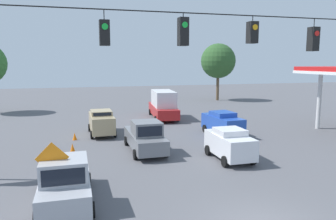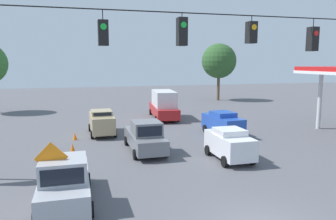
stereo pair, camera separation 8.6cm
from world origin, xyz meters
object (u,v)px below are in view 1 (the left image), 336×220
work_zone_sign (52,164)px  tree_horizon_right (218,61)px  overhead_signal_span (252,77)px  box_truck_red_oncoming_deep (163,105)px  sedan_blue_oncoming_far (222,123)px  sedan_white_crossing_near (229,144)px  traffic_cone_fourth (75,136)px  pickup_truck_silver_parked_shoulder (65,182)px  traffic_cone_second (71,162)px  traffic_cone_nearest (74,180)px  pickup_truck_grey_withflow_mid (145,137)px  traffic_cone_third (73,148)px  sedan_tan_withflow_far (101,122)px

work_zone_sign → tree_horizon_right: size_ratio=0.33×
overhead_signal_span → work_zone_sign: 8.33m
box_truck_red_oncoming_deep → sedan_blue_oncoming_far: 9.43m
sedan_white_crossing_near → traffic_cone_fourth: bearing=-40.9°
pickup_truck_silver_parked_shoulder → traffic_cone_second: size_ratio=9.12×
box_truck_red_oncoming_deep → overhead_signal_span: bearing=83.5°
overhead_signal_span → traffic_cone_fourth: bearing=-65.7°
overhead_signal_span → box_truck_red_oncoming_deep: 22.55m
traffic_cone_nearest → work_zone_sign: bearing=74.3°
pickup_truck_grey_withflow_mid → sedan_blue_oncoming_far: size_ratio=1.26×
box_truck_red_oncoming_deep → tree_horizon_right: bearing=-132.3°
overhead_signal_span → tree_horizon_right: bearing=-112.8°
pickup_truck_silver_parked_shoulder → traffic_cone_fourth: 11.77m
traffic_cone_third → pickup_truck_silver_parked_shoulder: bearing=88.4°
overhead_signal_span → pickup_truck_silver_parked_shoulder: 8.61m
pickup_truck_silver_parked_shoulder → traffic_cone_second: 5.15m
pickup_truck_grey_withflow_mid → work_zone_sign: 9.43m
pickup_truck_grey_withflow_mid → sedan_tan_withflow_far: pickup_truck_grey_withflow_mid is taller
traffic_cone_second → tree_horizon_right: bearing=-127.9°
box_truck_red_oncoming_deep → traffic_cone_third: (9.21, 11.02, -1.15)m
pickup_truck_grey_withflow_mid → traffic_cone_third: (4.65, -1.21, -0.69)m
sedan_blue_oncoming_far → pickup_truck_silver_parked_shoulder: bearing=40.6°
sedan_blue_oncoming_far → traffic_cone_third: 11.92m
sedan_tan_withflow_far → traffic_cone_second: sedan_tan_withflow_far is taller
traffic_cone_fourth → tree_horizon_right: tree_horizon_right is taller
traffic_cone_nearest → traffic_cone_second: (0.15, -3.07, 0.00)m
traffic_cone_nearest → traffic_cone_second: same height
box_truck_red_oncoming_deep → work_zone_sign: size_ratio=2.65×
pickup_truck_silver_parked_shoulder → sedan_blue_oncoming_far: pickup_truck_silver_parked_shoulder is taller
sedan_white_crossing_near → tree_horizon_right: bearing=-113.2°
overhead_signal_span → work_zone_sign: bearing=-16.1°
pickup_truck_silver_parked_shoulder → traffic_cone_nearest: bearing=-99.0°
overhead_signal_span → sedan_tan_withflow_far: size_ratio=4.12×
overhead_signal_span → box_truck_red_oncoming_deep: bearing=-96.5°
box_truck_red_oncoming_deep → traffic_cone_fourth: size_ratio=13.18×
overhead_signal_span → sedan_tan_withflow_far: bearing=-74.7°
box_truck_red_oncoming_deep → sedan_tan_withflow_far: bearing=41.4°
pickup_truck_silver_parked_shoulder → pickup_truck_grey_withflow_mid: size_ratio=0.94×
sedan_tan_withflow_far → work_zone_sign: (2.96, 13.87, 0.95)m
box_truck_red_oncoming_deep → tree_horizon_right: tree_horizon_right is taller
traffic_cone_nearest → traffic_cone_fourth: same height
pickup_truck_silver_parked_shoulder → overhead_signal_span: bearing=158.5°
work_zone_sign → sedan_white_crossing_near: bearing=-155.4°
tree_horizon_right → traffic_cone_third: bearing=48.8°
overhead_signal_span → pickup_truck_silver_parked_shoulder: (6.91, -2.73, -4.35)m
box_truck_red_oncoming_deep → sedan_blue_oncoming_far: (-2.53, 9.07, -0.44)m
overhead_signal_span → pickup_truck_grey_withflow_mid: 10.95m
traffic_cone_second → overhead_signal_span: bearing=130.7°
sedan_white_crossing_near → traffic_cone_fourth: (9.04, -7.84, -0.71)m
box_truck_red_oncoming_deep → sedan_blue_oncoming_far: size_ratio=1.70×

